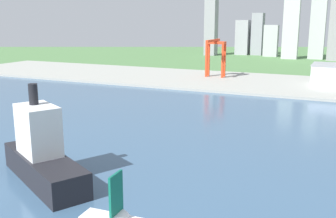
# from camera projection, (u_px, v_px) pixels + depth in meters

# --- Properties ---
(ground_plane) EXTENTS (2400.00, 2400.00, 0.00)m
(ground_plane) POSITION_uv_depth(u_px,v_px,m) (244.00, 133.00, 240.12)
(ground_plane) COLOR #4B7543
(water_bay) EXTENTS (840.00, 360.00, 0.15)m
(water_bay) POSITION_uv_depth(u_px,v_px,m) (213.00, 165.00, 186.89)
(water_bay) COLOR #385675
(water_bay) RESTS_ON ground
(industrial_pier) EXTENTS (840.00, 140.00, 2.50)m
(industrial_pier) POSITION_uv_depth(u_px,v_px,m) (289.00, 85.00, 408.37)
(industrial_pier) COLOR #989991
(industrial_pier) RESTS_ON ground
(cargo_ship) EXTENTS (59.03, 41.72, 40.90)m
(cargo_ship) POSITION_uv_depth(u_px,v_px,m) (42.00, 154.00, 166.70)
(cargo_ship) COLOR black
(cargo_ship) RESTS_ON water_bay
(port_crane_red) EXTENTS (21.63, 42.74, 43.20)m
(port_crane_red) POSITION_uv_depth(u_px,v_px,m) (215.00, 50.00, 449.28)
(port_crane_red) COLOR red
(port_crane_red) RESTS_ON industrial_pier
(distant_skyline) EXTENTS (346.03, 76.76, 159.06)m
(distant_skyline) POSITION_uv_depth(u_px,v_px,m) (310.00, 24.00, 693.45)
(distant_skyline) COLOR gray
(distant_skyline) RESTS_ON ground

